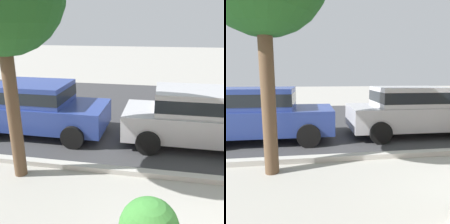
% 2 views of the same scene
% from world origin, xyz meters
% --- Properties ---
extents(street_surface, '(60.00, 9.00, 0.01)m').
position_xyz_m(street_surface, '(0.00, 7.50, 0.00)').
color(street_surface, '#38383A').
rests_on(street_surface, ground).
extents(curb_stone, '(60.00, 0.20, 0.12)m').
position_xyz_m(curb_stone, '(0.00, 2.90, 0.06)').
color(curb_stone, '#B2AFA8').
rests_on(curb_stone, ground).
extents(parked_car_blue, '(4.11, 1.94, 1.56)m').
position_xyz_m(parked_car_blue, '(-4.95, 4.76, 0.84)').
color(parked_car_blue, navy).
rests_on(parked_car_blue, ground).
extents(parked_car_silver, '(4.11, 1.94, 1.56)m').
position_xyz_m(parked_car_silver, '(-0.29, 4.76, 0.84)').
color(parked_car_silver, '#B7B7BC').
rests_on(parked_car_silver, ground).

